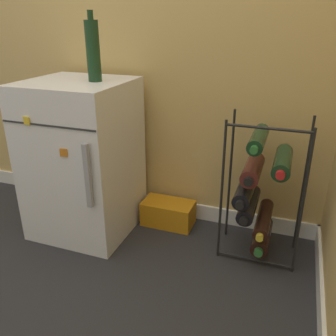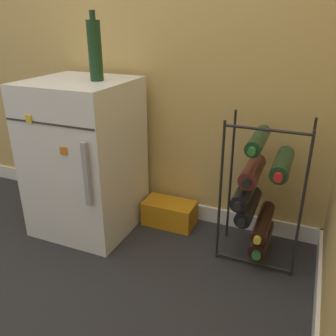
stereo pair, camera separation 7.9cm
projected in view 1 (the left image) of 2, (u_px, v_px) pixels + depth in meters
name	position (u px, v px, depth m)	size (l,w,h in m)	color
ground_plane	(108.00, 282.00, 1.57)	(14.00, 14.00, 0.00)	#28282B
mini_fridge	(83.00, 159.00, 1.84)	(0.49, 0.51, 0.80)	white
wine_rack	(259.00, 191.00, 1.65)	(0.36, 0.33, 0.68)	black
soda_box	(168.00, 213.00, 1.99)	(0.28, 0.16, 0.13)	orange
fridge_top_bottle	(93.00, 51.00, 1.62)	(0.06, 0.06, 0.31)	#19381E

